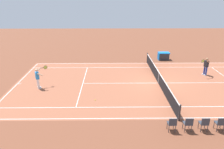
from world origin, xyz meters
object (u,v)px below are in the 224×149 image
spectator_chair_5 (188,123)px  equipment_cart_tarped (163,56)px  tennis_ball (95,100)px  spectator_chair_4 (204,123)px  tennis_player_near (38,77)px  tennis_net (159,78)px  tennis_player_far (206,66)px  spectator_chair_3 (220,123)px  spectator_chair_6 (172,123)px

spectator_chair_5 → equipment_cart_tarped: spectator_chair_5 is taller
tennis_ball → spectator_chair_4: bearing=148.9°
tennis_player_near → spectator_chair_5: (-9.96, 5.92, -0.41)m
equipment_cart_tarped → tennis_ball: bearing=54.2°
equipment_cart_tarped → spectator_chair_4: bearing=85.9°
tennis_net → tennis_player_far: bearing=-158.6°
tennis_net → tennis_player_far: tennis_player_far is taller
spectator_chair_5 → spectator_chair_4: bearing=180.0°
spectator_chair_3 → spectator_chair_6: size_ratio=1.00×
spectator_chair_4 → equipment_cart_tarped: size_ratio=0.70×
tennis_net → spectator_chair_3: 7.11m
tennis_net → tennis_player_far: (-4.71, -1.85, 0.44)m
tennis_net → tennis_player_near: (9.81, 0.92, 0.44)m
tennis_player_far → spectator_chair_5: tennis_player_far is taller
tennis_ball → equipment_cart_tarped: size_ratio=0.05×
tennis_net → spectator_chair_4: bearing=98.6°
tennis_player_near → spectator_chair_6: tennis_player_near is taller
spectator_chair_6 → equipment_cart_tarped: spectator_chair_6 is taller
tennis_ball → spectator_chair_4: size_ratio=0.08×
spectator_chair_5 → spectator_chair_6: same height
tennis_ball → spectator_chair_3: spectator_chair_3 is taller
tennis_player_near → spectator_chair_3: size_ratio=1.93×
tennis_player_near → spectator_chair_4: (-10.84, 5.92, -0.41)m
tennis_net → tennis_ball: 6.04m
equipment_cart_tarped → spectator_chair_3: bearing=89.6°
tennis_net → equipment_cart_tarped: 7.13m
tennis_player_far → spectator_chair_6: size_ratio=1.93×
spectator_chair_3 → spectator_chair_5: (1.76, 0.00, 0.00)m
spectator_chair_5 → tennis_ball: bearing=-35.1°
spectator_chair_6 → equipment_cart_tarped: (-2.75, -13.68, -0.08)m
tennis_net → spectator_chair_5: (-0.15, 6.85, 0.03)m
tennis_net → tennis_player_near: size_ratio=6.89×
tennis_player_near → tennis_ball: size_ratio=25.71×
tennis_ball → spectator_chair_5: 6.52m
spectator_chair_3 → spectator_chair_6: 2.65m
tennis_player_near → spectator_chair_5: tennis_player_near is taller
tennis_player_far → tennis_player_near: bearing=10.8°
tennis_ball → spectator_chair_5: size_ratio=0.08×
tennis_net → equipment_cart_tarped: (-2.02, -6.84, -0.05)m
tennis_player_far → spectator_chair_5: (4.56, 8.69, -0.41)m
tennis_ball → spectator_chair_4: spectator_chair_4 is taller
tennis_ball → spectator_chair_3: (-7.08, 3.74, 0.49)m
tennis_ball → equipment_cart_tarped: equipment_cart_tarped is taller
spectator_chair_6 → equipment_cart_tarped: bearing=-101.3°
tennis_player_far → tennis_ball: tennis_player_far is taller
spectator_chair_3 → tennis_ball: bearing=-27.8°
equipment_cart_tarped → tennis_net: bearing=73.6°
spectator_chair_5 → spectator_chair_6: 0.88m
tennis_net → spectator_chair_3: tennis_net is taller
tennis_player_near → spectator_chair_3: tennis_player_near is taller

